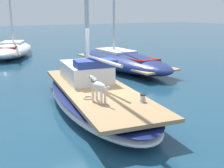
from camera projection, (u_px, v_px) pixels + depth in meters
The scene contains 8 objects.
ground_plane at pixel (97, 108), 9.29m from camera, with size 120.00×120.00×0.00m, color navy.
sailboat_main at pixel (96, 98), 9.21m from camera, with size 3.57×7.53×0.66m.
cabin_house at pixel (87, 71), 10.06m from camera, with size 1.71×2.41×0.84m.
dog_white at pixel (98, 87), 7.64m from camera, with size 0.31×0.94×0.70m.
deck_winch at pixel (143, 98), 7.71m from camera, with size 0.16×0.16×0.21m.
coiled_rope at pixel (88, 98), 8.03m from camera, with size 0.32×0.32×0.04m, color beige.
moored_boat_starboard_side at pixel (122, 60), 15.36m from camera, with size 2.72×7.70×6.02m.
moored_boat_far_astern at pixel (12, 49), 19.79m from camera, with size 4.68×6.76×7.41m.
Camera 1 is at (-3.99, -7.88, 3.02)m, focal length 45.84 mm.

